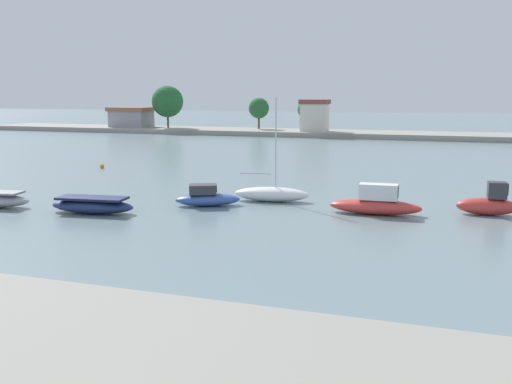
{
  "coord_description": "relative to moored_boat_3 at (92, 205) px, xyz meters",
  "views": [
    {
      "loc": [
        24.61,
        -16.54,
        6.87
      ],
      "look_at": [
        12.35,
        18.93,
        0.48
      ],
      "focal_mm": 40.66,
      "sensor_mm": 36.0,
      "label": 1
    }
  ],
  "objects": [
    {
      "name": "moored_boat_3",
      "position": [
        0.0,
        0.0,
        0.0
      ],
      "size": [
        5.22,
        2.33,
        0.95
      ],
      "rotation": [
        0.0,
        0.0,
        0.12
      ],
      "color": "navy",
      "rests_on": "ground"
    },
    {
      "name": "mooring_buoy_0",
      "position": [
        -11.23,
        17.73,
        -0.25
      ],
      "size": [
        0.42,
        0.42,
        0.42
      ],
      "primitive_type": "sphere",
      "color": "orange",
      "rests_on": "ground"
    },
    {
      "name": "moored_boat_6",
      "position": [
        15.62,
        5.09,
        0.15
      ],
      "size": [
        5.32,
        1.79,
        1.76
      ],
      "rotation": [
        0.0,
        0.0,
        0.04
      ],
      "color": "#C63833",
      "rests_on": "ground"
    },
    {
      "name": "mooring_buoy_1",
      "position": [
        16.43,
        8.24,
        -0.3
      ],
      "size": [
        0.3,
        0.3,
        0.3
      ],
      "primitive_type": "sphere",
      "color": "red",
      "rests_on": "ground"
    },
    {
      "name": "moored_boat_7",
      "position": [
        21.76,
        6.96,
        0.21
      ],
      "size": [
        3.48,
        1.45,
        1.93
      ],
      "rotation": [
        0.0,
        0.0,
        0.07
      ],
      "color": "#C63833",
      "rests_on": "ground"
    },
    {
      "name": "distant_shoreline",
      "position": [
        -5.2,
        65.56,
        1.22
      ],
      "size": [
        119.25,
        10.62,
        8.24
      ],
      "color": "gray",
      "rests_on": "ground"
    },
    {
      "name": "moored_boat_5",
      "position": [
        8.72,
        6.96,
        0.04
      ],
      "size": [
        5.01,
        2.17,
        6.63
      ],
      "rotation": [
        0.0,
        0.0,
        0.15
      ],
      "color": "white",
      "rests_on": "ground"
    },
    {
      "name": "moored_boat_4",
      "position": [
        5.38,
        4.23,
        0.06
      ],
      "size": [
        4.24,
        3.02,
        1.33
      ],
      "rotation": [
        0.0,
        0.0,
        0.44
      ],
      "color": "#3856A8",
      "rests_on": "ground"
    }
  ]
}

